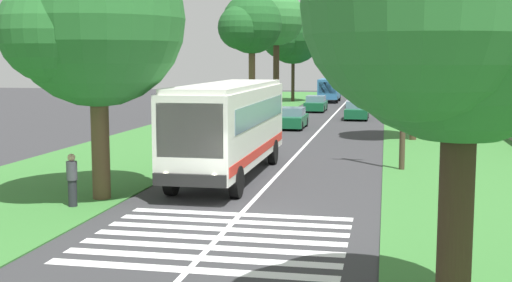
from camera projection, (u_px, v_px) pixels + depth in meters
ground at (234, 221)px, 19.28m from camera, size 160.00×160.00×0.00m
grass_verge_left at (148, 147)px, 35.45m from camera, size 120.00×8.00×0.04m
grass_verge_right at (466, 155)px, 32.32m from camera, size 120.00×8.00×0.04m
centre_line at (300, 151)px, 33.89m from camera, size 110.00×0.16×0.01m
coach_bus at (230, 124)px, 26.23m from camera, size 11.16×2.62×3.73m
zebra_crossing at (218, 238)px, 17.42m from camera, size 5.85×6.80×0.01m
trailing_car_0 at (292, 119)px, 44.88m from camera, size 4.30×1.78×1.43m
trailing_car_1 at (357, 111)px, 51.62m from camera, size 4.30×1.78×1.43m
trailing_car_2 at (316, 104)px, 59.23m from camera, size 4.30×1.78×1.43m
trailing_car_3 at (358, 100)px, 64.49m from camera, size 4.30×1.78×1.43m
trailing_minibus_0 at (330, 88)px, 72.10m from camera, size 6.00×2.14×2.53m
roadside_tree_left_0 at (291, 35)px, 71.89m from camera, size 7.84×6.56×10.66m
roadside_tree_left_1 at (95, 24)px, 21.60m from camera, size 6.54×5.76×8.83m
roadside_tree_left_2 at (275, 20)px, 60.02m from camera, size 5.93×5.04×10.88m
roadside_tree_left_3 at (250, 26)px, 50.33m from camera, size 5.87×4.64×9.65m
roadside_tree_right_0 at (405, 41)px, 68.82m from camera, size 5.67×4.83×9.11m
roadside_tree_right_2 at (403, 30)px, 77.46m from camera, size 6.94×5.88×11.14m
roadside_tree_right_3 at (414, 22)px, 37.51m from camera, size 5.55×4.54×9.17m
utility_pole at (404, 65)px, 27.48m from camera, size 0.24×1.40×8.52m
pedestrian at (72, 179)px, 20.89m from camera, size 0.34×0.34×1.69m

